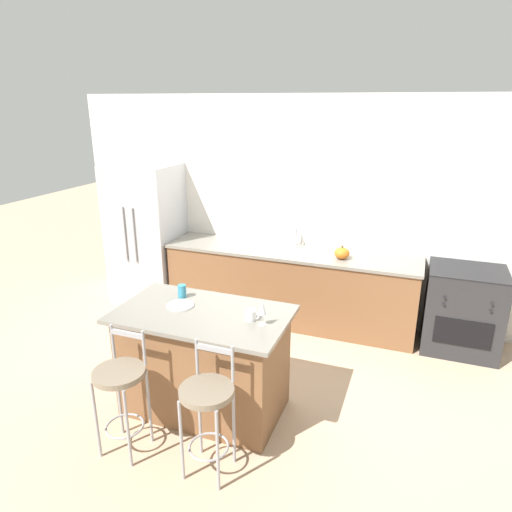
% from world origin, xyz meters
% --- Properties ---
extents(ground_plane, '(18.00, 18.00, 0.00)m').
position_xyz_m(ground_plane, '(0.00, 0.00, 0.00)').
color(ground_plane, tan).
extents(wall_back, '(6.00, 0.07, 2.70)m').
position_xyz_m(wall_back, '(0.00, 0.73, 1.35)').
color(wall_back, silver).
rests_on(wall_back, ground_plane).
extents(back_counter, '(3.05, 0.71, 0.92)m').
position_xyz_m(back_counter, '(0.00, 0.39, 0.46)').
color(back_counter, brown).
rests_on(back_counter, ground_plane).
extents(sink_faucet, '(0.02, 0.13, 0.22)m').
position_xyz_m(sink_faucet, '(0.00, 0.60, 1.05)').
color(sink_faucet, '#ADAFB5').
rests_on(sink_faucet, back_counter).
extents(kitchen_island, '(1.46, 0.86, 0.94)m').
position_xyz_m(kitchen_island, '(-0.19, -1.55, 0.48)').
color(kitchen_island, brown).
rests_on(kitchen_island, ground_plane).
extents(refrigerator, '(0.88, 0.75, 1.85)m').
position_xyz_m(refrigerator, '(-1.99, 0.35, 0.93)').
color(refrigerator, '#ADAFB5').
rests_on(refrigerator, ground_plane).
extents(oven_range, '(0.78, 0.68, 0.93)m').
position_xyz_m(oven_range, '(1.97, 0.38, 0.47)').
color(oven_range, '#28282B').
rests_on(oven_range, ground_plane).
extents(bar_stool_near, '(0.39, 0.39, 1.00)m').
position_xyz_m(bar_stool_near, '(-0.55, -2.23, 0.58)').
color(bar_stool_near, '#99999E').
rests_on(bar_stool_near, ground_plane).
extents(bar_stool_far, '(0.39, 0.39, 1.00)m').
position_xyz_m(bar_stool_far, '(0.16, -2.20, 0.58)').
color(bar_stool_far, '#99999E').
rests_on(bar_stool_far, ground_plane).
extents(dinner_plate, '(0.24, 0.24, 0.02)m').
position_xyz_m(dinner_plate, '(-0.43, -1.51, 0.95)').
color(dinner_plate, white).
rests_on(dinner_plate, kitchen_island).
extents(wine_glass, '(0.07, 0.07, 0.20)m').
position_xyz_m(wine_glass, '(0.35, -1.59, 1.08)').
color(wine_glass, white).
rests_on(wine_glass, kitchen_island).
extents(coffee_mug, '(0.12, 0.09, 0.09)m').
position_xyz_m(coffee_mug, '(0.24, -1.54, 0.99)').
color(coffee_mug, white).
rests_on(coffee_mug, kitchen_island).
extents(tumbler_cup, '(0.07, 0.07, 0.12)m').
position_xyz_m(tumbler_cup, '(-0.50, -1.34, 1.00)').
color(tumbler_cup, teal).
rests_on(tumbler_cup, kitchen_island).
extents(pumpkin_decoration, '(0.17, 0.17, 0.16)m').
position_xyz_m(pumpkin_decoration, '(0.63, 0.30, 0.98)').
color(pumpkin_decoration, orange).
rests_on(pumpkin_decoration, back_counter).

